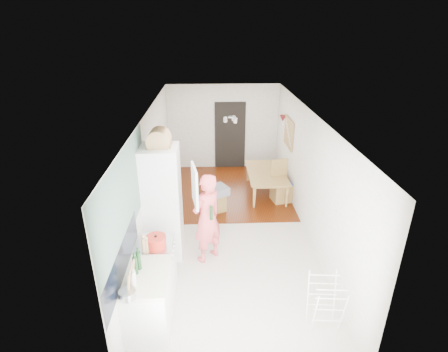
{
  "coord_description": "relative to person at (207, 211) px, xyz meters",
  "views": [
    {
      "loc": [
        -0.38,
        -6.41,
        4.1
      ],
      "look_at": [
        -0.11,
        0.2,
        1.16
      ],
      "focal_mm": 28.0,
      "sensor_mm": 36.0,
      "label": 1
    }
  ],
  "objects": [
    {
      "name": "steel_pan",
      "position": [
        -0.98,
        -1.99,
        -0.04
      ],
      "size": [
        0.27,
        0.27,
        0.11
      ],
      "primitive_type": "cylinder",
      "rotation": [
        0.0,
        0.0,
        0.29
      ],
      "color": "#B5B5B8",
      "rests_on": "worktop"
    },
    {
      "name": "dining_chair",
      "position": [
        1.81,
        2.23,
        -0.5
      ],
      "size": [
        0.51,
        0.51,
        1.03
      ],
      "primitive_type": null,
      "rotation": [
        0.0,
        0.0,
        0.21
      ],
      "color": "#A98240",
      "rests_on": "floor"
    },
    {
      "name": "bottle_c",
      "position": [
        -0.96,
        -1.76,
        0.02
      ],
      "size": [
        0.11,
        0.11,
        0.22
      ],
      "primitive_type": "cylinder",
      "rotation": [
        0.0,
        0.0,
        0.3
      ],
      "color": "silver",
      "rests_on": "worktop"
    },
    {
      "name": "red_casserole",
      "position": [
        -0.77,
        -0.91,
        -0.0
      ],
      "size": [
        0.32,
        0.32,
        0.18
      ],
      "primitive_type": "cylinder",
      "rotation": [
        0.0,
        0.0,
        -0.01
      ],
      "color": "red",
      "rests_on": "cooker_top"
    },
    {
      "name": "wall_sconce",
      "position": [
        2.01,
        3.54,
        0.74
      ],
      "size": [
        0.18,
        0.18,
        0.16
      ],
      "primitive_type": "cone",
      "color": "maroon",
      "rests_on": "room_shell"
    },
    {
      "name": "cooker_top",
      "position": [
        -0.83,
        -0.81,
        -0.11
      ],
      "size": [
        0.6,
        0.6,
        0.04
      ],
      "primitive_type": "cube",
      "color": "#B5B5B8",
      "rests_on": "room_shell"
    },
    {
      "name": "person",
      "position": [
        0.0,
        0.0,
        0.0
      ],
      "size": [
        0.87,
        0.86,
        2.03
      ],
      "primitive_type": "imported",
      "rotation": [
        0.0,
        0.0,
        3.89
      ],
      "color": "#E8565C",
      "rests_on": "floor"
    },
    {
      "name": "dining_table",
      "position": [
        1.53,
        2.66,
        -0.76
      ],
      "size": [
        0.81,
        1.45,
        0.51
      ],
      "primitive_type": "imported",
      "rotation": [
        0.0,
        0.0,
        1.57
      ],
      "color": "#A98240",
      "rests_on": "floor"
    },
    {
      "name": "pepper_mill_back",
      "position": [
        -0.94,
        -1.03,
        0.02
      ],
      "size": [
        0.07,
        0.07,
        0.23
      ],
      "primitive_type": "cylinder",
      "rotation": [
        0.0,
        0.0,
        -0.16
      ],
      "color": "tan",
      "rests_on": "worktop"
    },
    {
      "name": "grey_drape",
      "position": [
        0.23,
        1.76,
        -0.47
      ],
      "size": [
        0.57,
        0.57,
        0.19
      ],
      "primitive_type": "cube",
      "rotation": [
        0.0,
        0.0,
        0.5
      ],
      "color": "gray",
      "rests_on": "stool"
    },
    {
      "name": "pinboard",
      "position": [
        2.05,
        2.89,
        0.54
      ],
      "size": [
        0.03,
        0.9,
        0.7
      ],
      "primitive_type": "cube",
      "color": "tan",
      "rests_on": "room_shell"
    },
    {
      "name": "floor",
      "position": [
        0.47,
        0.99,
        -1.01
      ],
      "size": [
        3.2,
        7.0,
        0.01
      ],
      "primitive_type": "cube",
      "color": "#BEB0A3",
      "rests_on": "ground"
    },
    {
      "name": "tile_splashback",
      "position": [
        -1.12,
        -1.56,
        0.14
      ],
      "size": [
        0.02,
        1.9,
        0.5
      ],
      "primitive_type": "cube",
      "color": "black",
      "rests_on": "room_shell"
    },
    {
      "name": "room_shell",
      "position": [
        0.47,
        0.99,
        0.24
      ],
      "size": [
        3.2,
        7.0,
        2.5
      ],
      "primitive_type": null,
      "color": "white",
      "rests_on": "ground"
    },
    {
      "name": "held_bottle",
      "position": [
        0.08,
        -0.19,
        0.07
      ],
      "size": [
        0.06,
        0.06,
        0.26
      ],
      "primitive_type": "cylinder",
      "color": "#183C1A",
      "rests_on": "person"
    },
    {
      "name": "doorway_recess",
      "position": [
        0.67,
        4.47,
        -0.01
      ],
      "size": [
        0.9,
        0.04,
        2.0
      ],
      "primitive_type": "cube",
      "color": "black",
      "rests_on": "room_shell"
    },
    {
      "name": "chopping_boards",
      "position": [
        -0.96,
        -1.82,
        0.07
      ],
      "size": [
        0.04,
        0.25,
        0.34
      ],
      "primitive_type": null,
      "rotation": [
        0.0,
        0.0,
        0.02
      ],
      "color": "tan",
      "rests_on": "worktop"
    },
    {
      "name": "fridge_interior",
      "position": [
        -0.49,
        0.21,
        0.54
      ],
      "size": [
        0.02,
        0.52,
        0.66
      ],
      "primitive_type": "cube",
      "color": "white",
      "rests_on": "room_shell"
    },
    {
      "name": "drying_rack",
      "position": [
        1.68,
        -1.68,
        -0.6
      ],
      "size": [
        0.45,
        0.41,
        0.82
      ],
      "primitive_type": null,
      "rotation": [
        0.0,
        0.0,
        -0.08
      ],
      "color": "white",
      "rests_on": "floor"
    },
    {
      "name": "pinboard_frame",
      "position": [
        2.03,
        2.89,
        0.54
      ],
      "size": [
        0.0,
        0.94,
        0.74
      ],
      "primitive_type": "cube",
      "color": "#A98240",
      "rests_on": "room_shell"
    },
    {
      "name": "bottle_b",
      "position": [
        -0.93,
        -1.43,
        0.05
      ],
      "size": [
        0.06,
        0.06,
        0.28
      ],
      "primitive_type": "cylinder",
      "rotation": [
        0.0,
        0.0,
        0.0
      ],
      "color": "#183C1A",
      "rests_on": "worktop"
    },
    {
      "name": "sage_wall_panel",
      "position": [
        -1.12,
        -1.01,
        0.84
      ],
      "size": [
        0.02,
        3.0,
        1.3
      ],
      "primitive_type": "cube",
      "color": "slate",
      "rests_on": "room_shell"
    },
    {
      "name": "base_cabinet",
      "position": [
        -0.83,
        -1.56,
        -0.58
      ],
      "size": [
        0.6,
        0.9,
        0.86
      ],
      "primitive_type": "cube",
      "color": "white",
      "rests_on": "room_shell"
    },
    {
      "name": "bottle_a",
      "position": [
        -0.96,
        -1.53,
        0.04
      ],
      "size": [
        0.07,
        0.07,
        0.27
      ],
      "primitive_type": "cylinder",
      "rotation": [
        0.0,
        0.0,
        0.06
      ],
      "color": "#183C1A",
      "rests_on": "worktop"
    },
    {
      "name": "fridge_door",
      "position": [
        -0.19,
        -0.09,
        0.54
      ],
      "size": [
        0.14,
        0.56,
        0.7
      ],
      "primitive_type": "cube",
      "rotation": [
        0.0,
        0.0,
        -1.4
      ],
      "color": "white",
      "rests_on": "room_shell"
    },
    {
      "name": "stool",
      "position": [
        0.21,
        1.79,
        -0.79
      ],
      "size": [
        0.45,
        0.45,
        0.45
      ],
      "primitive_type": null,
      "rotation": [
        0.0,
        0.0,
        0.38
      ],
      "color": "#A98240",
      "rests_on": "floor"
    },
    {
      "name": "wood_floor_overlay",
      "position": [
        0.47,
        2.84,
        -1.01
      ],
      "size": [
        3.2,
        3.3,
        0.01
      ],
      "primitive_type": "cube",
      "color": "#5A200B",
      "rests_on": "room_shell"
    },
    {
      "name": "fridge_housing",
      "position": [
        -0.8,
        0.21,
        0.06
      ],
      "size": [
        0.66,
        0.66,
        2.15
      ],
      "primitive_type": "cube",
      "color": "white",
      "rests_on": "room_shell"
    },
    {
      "name": "pepper_mill_front",
      "position": [
        -0.9,
        -1.03,
        0.01
      ],
      "size": [
        0.07,
        0.07,
        0.2
      ],
      "primitive_type": "cylinder",
      "rotation": [
        0.0,
        0.0,
        -0.31
      ],
      "color": "tan",
      "rests_on": "worktop"
    },
    {
      "name": "worktop",
      "position": [
        -0.83,
        -1.56,
        -0.12
      ],
      "size": [
        0.62,
        0.92,
        0.06
      ],
      "primitive_type": "cube",
      "color": "beige",
      "rests_on": "room_shell"
    },
    {
      "name": "bread_bin",
      "position": [
        -0.78,
        0.26,
        1.25
      ],
      "size": [
        0.46,
        0.44,
        0.22
      ],
      "primitive_type": null,
      "rotation": [
        0.0,
        0.0,
        -0.12
      ],
      "color": "tan",
      "rests_on": "fridge_housing"
    },
    {
      "name": "range_cooker",
      "position": [
        -0.83,
        -0.81,
        -0.57
      ],
      "size": [
        0.6,
        0.6,
        0.88
      ],
      "primitive_type": "cube",
      "color": "white",
      "rests_on": "room_shell"
    }
  ]
}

